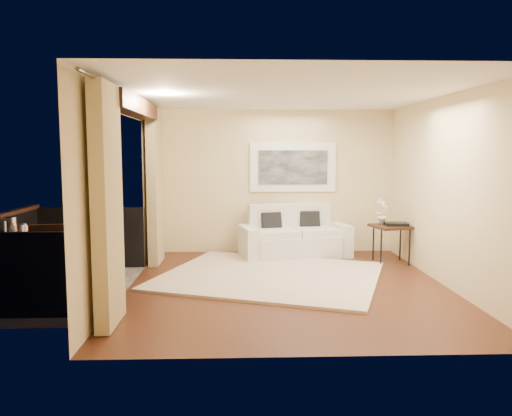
{
  "coord_description": "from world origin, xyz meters",
  "views": [
    {
      "loc": [
        -0.7,
        -6.95,
        1.89
      ],
      "look_at": [
        -0.43,
        0.65,
        1.05
      ],
      "focal_mm": 35.0,
      "sensor_mm": 36.0,
      "label": 1
    }
  ],
  "objects_px": {
    "orchid": "(382,211)",
    "balcony_chair_near": "(47,260)",
    "ice_bucket": "(10,224)",
    "balcony_chair_far": "(97,244)",
    "side_table": "(391,229)",
    "bistro_table": "(15,239)",
    "sofa": "(294,238)"
  },
  "relations": [
    {
      "from": "side_table",
      "to": "bistro_table",
      "type": "height_order",
      "value": "bistro_table"
    },
    {
      "from": "bistro_table",
      "to": "balcony_chair_far",
      "type": "xyz_separation_m",
      "value": [
        0.86,
        0.81,
        -0.23
      ]
    },
    {
      "from": "bistro_table",
      "to": "sofa",
      "type": "bearing_deg",
      "value": 30.0
    },
    {
      "from": "sofa",
      "to": "balcony_chair_near",
      "type": "bearing_deg",
      "value": -150.31
    },
    {
      "from": "side_table",
      "to": "ice_bucket",
      "type": "xyz_separation_m",
      "value": [
        -5.74,
        -1.55,
        0.33
      ]
    },
    {
      "from": "side_table",
      "to": "ice_bucket",
      "type": "bearing_deg",
      "value": -164.92
    },
    {
      "from": "balcony_chair_near",
      "to": "bistro_table",
      "type": "bearing_deg",
      "value": 127.78
    },
    {
      "from": "sofa",
      "to": "bistro_table",
      "type": "relative_size",
      "value": 2.49
    },
    {
      "from": "orchid",
      "to": "balcony_chair_far",
      "type": "relative_size",
      "value": 0.52
    },
    {
      "from": "sofa",
      "to": "side_table",
      "type": "xyz_separation_m",
      "value": [
        1.61,
        -0.66,
        0.27
      ]
    },
    {
      "from": "side_table",
      "to": "balcony_chair_far",
      "type": "bearing_deg",
      "value": -169.81
    },
    {
      "from": "orchid",
      "to": "balcony_chair_near",
      "type": "distance_m",
      "value": 5.44
    },
    {
      "from": "sofa",
      "to": "side_table",
      "type": "bearing_deg",
      "value": -34.17
    },
    {
      "from": "balcony_chair_far",
      "to": "ice_bucket",
      "type": "relative_size",
      "value": 4.49
    },
    {
      "from": "balcony_chair_far",
      "to": "ice_bucket",
      "type": "distance_m",
      "value": 1.25
    },
    {
      "from": "side_table",
      "to": "balcony_chair_near",
      "type": "xyz_separation_m",
      "value": [
        -4.96,
        -2.33,
        -0.01
      ]
    },
    {
      "from": "sofa",
      "to": "side_table",
      "type": "distance_m",
      "value": 1.76
    },
    {
      "from": "side_table",
      "to": "balcony_chair_near",
      "type": "relative_size",
      "value": 0.71
    },
    {
      "from": "orchid",
      "to": "balcony_chair_near",
      "type": "height_order",
      "value": "orchid"
    },
    {
      "from": "sofa",
      "to": "ice_bucket",
      "type": "height_order",
      "value": "ice_bucket"
    },
    {
      "from": "orchid",
      "to": "balcony_chair_far",
      "type": "distance_m",
      "value": 4.77
    },
    {
      "from": "side_table",
      "to": "balcony_chair_far",
      "type": "distance_m",
      "value": 4.85
    },
    {
      "from": "orchid",
      "to": "ice_bucket",
      "type": "relative_size",
      "value": 2.33
    },
    {
      "from": "side_table",
      "to": "balcony_chair_far",
      "type": "xyz_separation_m",
      "value": [
        -4.77,
        -0.86,
        -0.08
      ]
    },
    {
      "from": "balcony_chair_near",
      "to": "orchid",
      "type": "bearing_deg",
      "value": 19.77
    },
    {
      "from": "sofa",
      "to": "balcony_chair_far",
      "type": "height_order",
      "value": "sofa"
    },
    {
      "from": "balcony_chair_near",
      "to": "ice_bucket",
      "type": "relative_size",
      "value": 5.1
    },
    {
      "from": "bistro_table",
      "to": "ice_bucket",
      "type": "height_order",
      "value": "ice_bucket"
    },
    {
      "from": "sofa",
      "to": "orchid",
      "type": "xyz_separation_m",
      "value": [
        1.49,
        -0.5,
        0.56
      ]
    },
    {
      "from": "side_table",
      "to": "balcony_chair_far",
      "type": "relative_size",
      "value": 0.81
    },
    {
      "from": "sofa",
      "to": "ice_bucket",
      "type": "bearing_deg",
      "value": -163.92
    },
    {
      "from": "balcony_chair_near",
      "to": "ice_bucket",
      "type": "distance_m",
      "value": 1.15
    }
  ]
}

